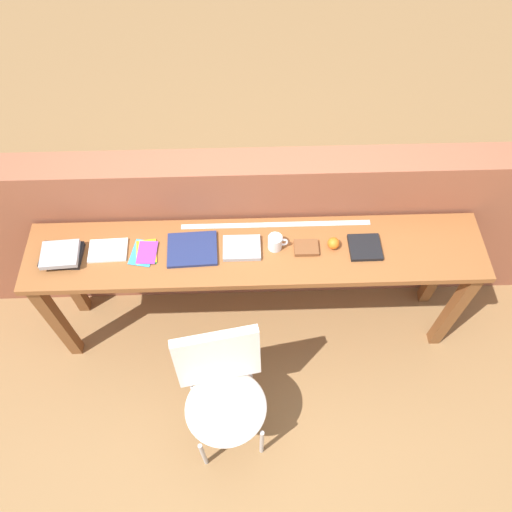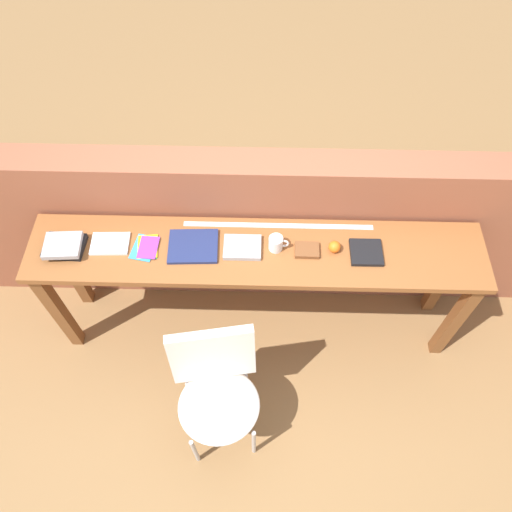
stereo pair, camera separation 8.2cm
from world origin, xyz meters
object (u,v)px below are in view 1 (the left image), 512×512
(pamphlet_pile_colourful, at_px, (145,253))
(leather_journal_brown, at_px, (306,248))
(book_stack_leftmost, at_px, (61,255))
(mug, at_px, (276,242))
(book_repair_rightmost, at_px, (365,247))
(chair_white_moulded, at_px, (223,390))
(magazine_cycling, at_px, (108,250))
(book_open_centre, at_px, (192,249))
(sports_ball_small, at_px, (333,243))

(pamphlet_pile_colourful, bearing_deg, leather_journal_brown, 0.05)
(book_stack_leftmost, bearing_deg, mug, 1.81)
(book_stack_leftmost, relative_size, book_repair_rightmost, 1.28)
(mug, bearing_deg, pamphlet_pile_colourful, -178.52)
(chair_white_moulded, height_order, book_repair_rightmost, book_repair_rightmost)
(book_stack_leftmost, height_order, pamphlet_pile_colourful, book_stack_leftmost)
(magazine_cycling, bearing_deg, leather_journal_brown, -3.09)
(book_open_centre, bearing_deg, chair_white_moulded, -79.58)
(chair_white_moulded, height_order, pamphlet_pile_colourful, same)
(pamphlet_pile_colourful, xyz_separation_m, sports_ball_small, (1.01, 0.01, 0.03))
(magazine_cycling, bearing_deg, book_stack_leftmost, -173.10)
(chair_white_moulded, bearing_deg, sports_ball_small, 47.14)
(book_stack_leftmost, bearing_deg, leather_journal_brown, 0.82)
(chair_white_moulded, bearing_deg, magazine_cycling, 132.15)
(book_stack_leftmost, relative_size, magazine_cycling, 1.07)
(magazine_cycling, xyz_separation_m, sports_ball_small, (1.22, -0.01, 0.03))
(book_open_centre, bearing_deg, pamphlet_pile_colourful, -179.76)
(book_open_centre, relative_size, mug, 2.42)
(book_stack_leftmost, distance_m, leather_journal_brown, 1.31)
(pamphlet_pile_colourful, xyz_separation_m, leather_journal_brown, (0.87, 0.00, 0.01))
(pamphlet_pile_colourful, relative_size, book_repair_rightmost, 1.08)
(chair_white_moulded, bearing_deg, leather_journal_brown, 54.32)
(pamphlet_pile_colourful, distance_m, book_repair_rightmost, 1.19)
(leather_journal_brown, xyz_separation_m, book_repair_rightmost, (0.32, -0.01, -0.00))
(book_stack_leftmost, xyz_separation_m, sports_ball_small, (1.45, 0.03, 0.00))
(magazine_cycling, relative_size, mug, 1.86)
(sports_ball_small, bearing_deg, book_stack_leftmost, -178.84)
(sports_ball_small, bearing_deg, chair_white_moulded, -132.86)
(book_stack_leftmost, distance_m, magazine_cycling, 0.24)
(magazine_cycling, height_order, leather_journal_brown, leather_journal_brown)
(mug, relative_size, book_repair_rightmost, 0.64)
(chair_white_moulded, distance_m, book_open_centre, 0.77)
(mug, relative_size, sports_ball_small, 1.68)
(book_open_centre, distance_m, leather_journal_brown, 0.62)
(chair_white_moulded, bearing_deg, book_open_centre, 102.79)
(mug, bearing_deg, chair_white_moulded, -114.21)
(sports_ball_small, bearing_deg, book_repair_rightmost, -5.74)
(mug, bearing_deg, book_stack_leftmost, -178.19)
(book_stack_leftmost, bearing_deg, chair_white_moulded, -36.81)
(book_stack_leftmost, xyz_separation_m, book_open_centre, (0.69, 0.03, -0.02))
(pamphlet_pile_colourful, height_order, leather_journal_brown, leather_journal_brown)
(leather_journal_brown, xyz_separation_m, sports_ball_small, (0.15, 0.01, 0.02))
(magazine_cycling, xyz_separation_m, mug, (0.90, -0.00, 0.04))
(sports_ball_small, relative_size, book_repair_rightmost, 0.38)
(chair_white_moulded, relative_size, mug, 8.10)
(book_repair_rightmost, bearing_deg, book_open_centre, 178.60)
(book_open_centre, bearing_deg, leather_journal_brown, -3.37)
(book_repair_rightmost, bearing_deg, book_stack_leftmost, -179.91)
(magazine_cycling, height_order, mug, mug)
(chair_white_moulded, xyz_separation_m, magazine_cycling, (-0.60, 0.67, 0.36))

